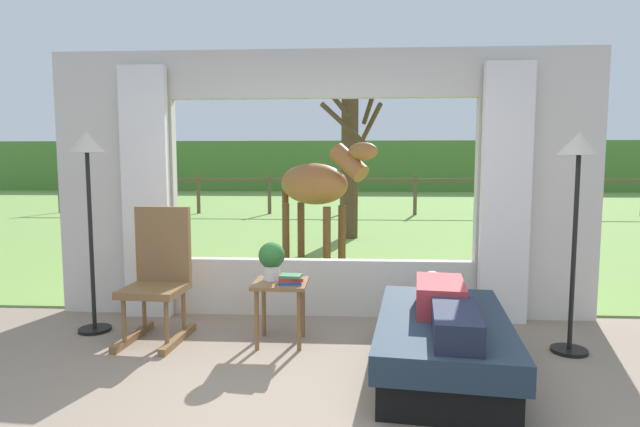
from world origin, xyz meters
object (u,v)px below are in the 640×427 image
object	(u,v)px
potted_plant	(272,258)
pasture_tree	(350,152)
book_stack	(290,279)
rocking_chair	(159,275)
floor_lamp_left	(88,171)
horse	(317,185)
floor_lamp_right	(578,175)
recliner_sofa	(442,344)
reclining_person	(445,304)
side_table	(281,293)

from	to	relation	value
potted_plant	pasture_tree	distance (m)	5.88
book_stack	pasture_tree	xyz separation A→B (m)	(0.46, 5.89, 1.10)
rocking_chair	floor_lamp_left	xyz separation A→B (m)	(-0.65, 0.13, 0.88)
rocking_chair	horse	size ratio (longest dim) A/B	0.65
floor_lamp_right	horse	bearing A→B (deg)	122.94
recliner_sofa	potted_plant	xyz separation A→B (m)	(-1.31, 0.63, 0.48)
floor_lamp_left	reclining_person	bearing A→B (deg)	-15.55
book_stack	floor_lamp_right	world-z (taller)	floor_lamp_right
rocking_chair	reclining_person	bearing A→B (deg)	-13.03
recliner_sofa	side_table	size ratio (longest dim) A/B	3.46
recliner_sofa	floor_lamp_left	xyz separation A→B (m)	(-2.93, 0.77, 1.20)
side_table	horse	distance (m)	3.44
recliner_sofa	potted_plant	bearing A→B (deg)	161.54
recliner_sofa	pasture_tree	xyz separation A→B (m)	(-0.68, 6.39, 1.44)
rocking_chair	book_stack	size ratio (longest dim) A/B	5.21
recliner_sofa	pasture_tree	bearing A→B (deg)	103.07
recliner_sofa	side_table	distance (m)	1.37
book_stack	floor_lamp_left	bearing A→B (deg)	171.62
recliner_sofa	horse	bearing A→B (deg)	113.30
rocking_chair	pasture_tree	bearing A→B (deg)	78.16
pasture_tree	rocking_chair	bearing A→B (deg)	-105.58
pasture_tree	reclining_person	bearing A→B (deg)	-83.97
horse	rocking_chair	bearing A→B (deg)	20.96
recliner_sofa	floor_lamp_left	world-z (taller)	floor_lamp_left
recliner_sofa	horse	size ratio (longest dim) A/B	1.04
book_stack	reclining_person	bearing A→B (deg)	-25.79
floor_lamp_right	horse	size ratio (longest dim) A/B	1.00
side_table	horse	size ratio (longest dim) A/B	0.30
rocking_chair	floor_lamp_right	world-z (taller)	floor_lamp_right
reclining_person	rocking_chair	bearing A→B (deg)	170.21
potted_plant	book_stack	xyz separation A→B (m)	(0.17, -0.12, -0.15)
rocking_chair	side_table	size ratio (longest dim) A/B	2.15
horse	recliner_sofa	bearing A→B (deg)	56.33
recliner_sofa	reclining_person	world-z (taller)	reclining_person
floor_lamp_right	potted_plant	bearing A→B (deg)	176.70
potted_plant	floor_lamp_left	xyz separation A→B (m)	(-1.62, 0.14, 0.72)
book_stack	floor_lamp_right	bearing A→B (deg)	-0.40
side_table	potted_plant	size ratio (longest dim) A/B	1.63
rocking_chair	recliner_sofa	bearing A→B (deg)	-11.88
horse	pasture_tree	xyz separation A→B (m)	(0.47, 2.47, 0.50)
rocking_chair	potted_plant	xyz separation A→B (m)	(0.97, -0.01, 0.16)
recliner_sofa	side_table	xyz separation A→B (m)	(-1.23, 0.57, 0.21)
recliner_sofa	potted_plant	size ratio (longest dim) A/B	5.62
book_stack	pasture_tree	distance (m)	6.01
side_table	horse	xyz separation A→B (m)	(0.08, 3.36, 0.73)
pasture_tree	recliner_sofa	bearing A→B (deg)	-83.93
book_stack	recliner_sofa	bearing A→B (deg)	-23.73
side_table	rocking_chair	bearing A→B (deg)	175.96
side_table	reclining_person	bearing A→B (deg)	-26.50
book_stack	floor_lamp_right	size ratio (longest dim) A/B	0.12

